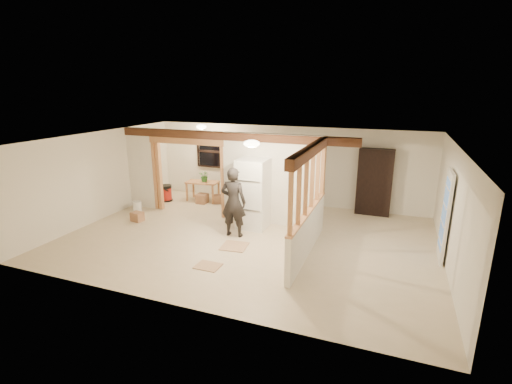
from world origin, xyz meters
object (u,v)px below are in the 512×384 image
at_px(work_table, 203,191).
at_px(bookshelf, 374,182).
at_px(woman, 233,202).
at_px(refrigerator, 253,194).
at_px(shop_vac, 166,193).

xyz_separation_m(work_table, bookshelf, (5.41, 0.59, 0.66)).
bearing_deg(woman, bookshelf, -140.59).
bearing_deg(work_table, refrigerator, -39.81).
height_order(shop_vac, bookshelf, bookshelf).
bearing_deg(work_table, woman, -53.17).
distance_m(work_table, shop_vac, 1.23).
height_order(refrigerator, work_table, refrigerator).
distance_m(work_table, bookshelf, 5.48).
bearing_deg(work_table, shop_vac, -164.05).
relative_size(woman, shop_vac, 3.25).
bearing_deg(refrigerator, bookshelf, 37.33).
bearing_deg(shop_vac, refrigerator, -18.57).
bearing_deg(bookshelf, woman, -136.82).
height_order(woman, bookshelf, bookshelf).
height_order(woman, work_table, woman).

